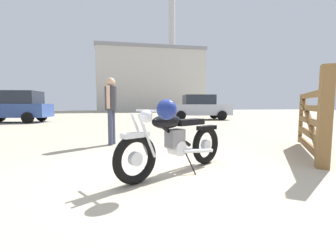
# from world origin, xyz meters

# --- Properties ---
(ground_plane) EXTENTS (80.00, 80.00, 0.00)m
(ground_plane) POSITION_xyz_m (0.00, 0.00, 0.00)
(ground_plane) COLOR tan
(vintage_motorcycle) EXTENTS (1.84, 1.21, 1.07)m
(vintage_motorcycle) POSITION_xyz_m (0.18, -0.03, 0.49)
(vintage_motorcycle) COLOR black
(vintage_motorcycle) RESTS_ON ground_plane
(timber_gate) EXTENTS (1.58, 2.14, 1.60)m
(timber_gate) POSITION_xyz_m (3.04, 0.48, 0.70)
(timber_gate) COLOR brown
(timber_gate) RESTS_ON ground_plane
(bystander) EXTENTS (0.30, 0.44, 1.66)m
(bystander) POSITION_xyz_m (-0.76, 2.64, 1.02)
(bystander) COLOR #383D51
(bystander) RESTS_ON ground_plane
(pale_sedan_back) EXTENTS (4.38, 2.32, 1.67)m
(pale_sedan_back) POSITION_xyz_m (4.81, 11.52, 0.84)
(pale_sedan_back) COLOR black
(pale_sedan_back) RESTS_ON ground_plane
(red_hatchback_near) EXTENTS (4.08, 2.20, 1.78)m
(red_hatchback_near) POSITION_xyz_m (-6.33, 11.35, 0.92)
(red_hatchback_near) COLOR black
(red_hatchback_near) RESTS_ON ground_plane
(industrial_building) EXTENTS (17.26, 13.00, 21.06)m
(industrial_building) POSITION_xyz_m (4.98, 37.28, 5.10)
(industrial_building) COLOR beige
(industrial_building) RESTS_ON ground_plane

